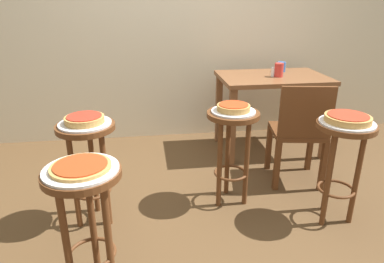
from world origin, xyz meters
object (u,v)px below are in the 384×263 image
Objects in this scene: stool_rear at (232,138)px; pizza_rear at (234,107)px; serving_plate_foreground at (81,170)px; pizza_leftside at (84,119)px; serving_plate_leftside at (85,124)px; dining_table at (272,89)px; pizza_middle at (348,118)px; wooden_chair at (300,130)px; serving_plate_middle at (347,123)px; cup_near_edge at (279,70)px; stool_middle at (342,151)px; stool_leftside at (88,152)px; serving_plate_rear at (233,111)px; cup_far_edge at (281,67)px; stool_foreground at (86,206)px; pizza_foreground at (81,166)px; condiment_shaker at (273,72)px.

pizza_rear is (0.00, 0.00, 0.22)m from stool_rear.
pizza_leftside is at bearing 96.40° from serving_plate_foreground.
dining_table is (1.59, 1.01, -0.08)m from serving_plate_leftside.
wooden_chair is (-0.05, 0.52, -0.28)m from pizza_middle.
serving_plate_middle and serving_plate_leftside have the same top height.
pizza_leftside is (-1.63, 0.21, -0.00)m from pizza_middle.
serving_plate_middle is (1.56, 0.43, 0.00)m from serving_plate_foreground.
cup_near_edge is at bearing 90.58° from serving_plate_middle.
serving_plate_middle is at bearing 15.26° from serving_plate_foreground.
stool_middle and stool_leftside have the same top height.
serving_plate_rear is at bearing 153.58° from pizza_middle.
serving_plate_rear is at bearing -125.34° from cup_far_edge.
dining_table is 1.18× the size of wooden_chair.
serving_plate_rear is (-0.65, 0.32, 0.00)m from serving_plate_middle.
stool_foreground is 2.54× the size of pizza_foreground.
dining_table is at bearing 92.09° from pizza_middle.
stool_leftside is 1.61m from wooden_chair.
serving_plate_middle is at bearing -94.16° from cup_far_edge.
pizza_middle is at bearing -7.36° from serving_plate_leftside.
cup_near_edge is at bearing 52.70° from serving_plate_rear.
wooden_chair is (-0.16, -0.87, -0.34)m from cup_far_edge.
stool_rear is at bearing 153.58° from stool_middle.
pizza_middle is at bearing 90.00° from serving_plate_middle.
serving_plate_middle is 0.03m from pizza_middle.
pizza_leftside reaches higher than dining_table.
pizza_foreground is 1.18m from serving_plate_rear.
serving_plate_leftside is 1.63m from wooden_chair.
stool_middle is at bearing -87.36° from condiment_shaker.
stool_middle is 1.00× the size of stool_rear.
stool_rear is at bearing -124.69° from condiment_shaker.
stool_rear is at bearing 180.00° from serving_plate_rear.
wooden_chair is (-0.05, 0.52, -0.05)m from stool_middle.
serving_plate_rear is 0.31× the size of dining_table.
serving_plate_foreground is 0.49× the size of stool_middle.
cup_near_edge reaches higher than pizza_foreground.
stool_middle is (1.56, 0.43, -0.20)m from serving_plate_foreground.
condiment_shaker is (1.51, 1.62, 0.08)m from serving_plate_foreground.
stool_rear is 7.40× the size of cup_far_edge.
dining_table is (1.52, 1.64, -0.10)m from pizza_foreground.
pizza_leftside reaches higher than stool_foreground.
stool_rear is 0.63m from wooden_chair.
pizza_middle is at bearing 15.26° from stool_foreground.
serving_plate_foreground is 2.21m from condiment_shaker.
stool_middle is at bearing -26.42° from serving_plate_rear.
cup_near_edge is at bearing 90.58° from pizza_middle.
dining_table is 10.48× the size of cup_far_edge.
dining_table is (1.52, 1.64, 0.11)m from stool_foreground.
stool_foreground is at bearing -134.25° from cup_near_edge.
pizza_middle is at bearing -87.36° from condiment_shaker.
serving_plate_middle is 1.05× the size of serving_plate_leftside.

